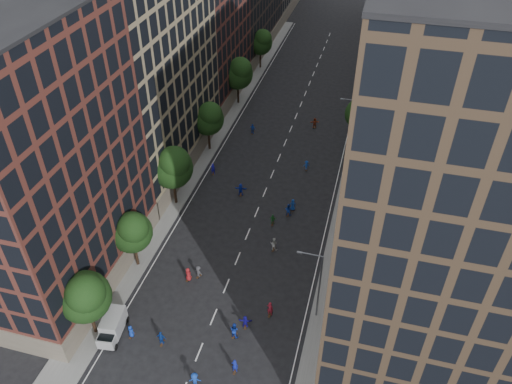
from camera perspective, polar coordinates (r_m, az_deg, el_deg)
ground at (r=77.30m, az=2.56°, el=3.74°), size 240.00×240.00×0.00m
sidewalk_left at (r=86.15m, az=-4.17°, el=7.65°), size 4.00×105.00×0.15m
sidewalk_right at (r=82.41m, az=11.94°, el=5.33°), size 4.00×105.00×0.15m
bldg_left_a at (r=54.49m, az=-24.29°, el=2.75°), size 14.00×22.00×30.00m
bldg_left_b at (r=71.03m, az=-13.66°, el=15.07°), size 14.00×26.00×34.00m
bldg_left_c at (r=91.59m, az=-6.80°, el=18.99°), size 14.00×20.00×28.00m
bldg_right_a at (r=45.75m, az=19.61°, el=1.64°), size 14.00×30.00×36.00m
bldg_right_b at (r=72.04m, az=19.07°, el=13.97°), size 14.00×28.00×33.00m
tree_left_0 at (r=51.85m, az=-18.95°, el=-11.17°), size 5.20×5.20×8.83m
tree_left_1 at (r=57.86m, az=-13.99°, el=-4.36°), size 4.80×4.80×8.21m
tree_left_2 at (r=65.58m, az=-9.52°, el=2.94°), size 5.60×5.60×9.45m
tree_left_3 at (r=76.78m, az=-5.46°, el=8.45°), size 5.00×5.00×8.58m
tree_left_4 at (r=90.13m, az=-2.02°, el=13.48°), size 5.40×5.40×9.08m
tree_left_5 at (r=104.51m, az=0.59°, el=16.81°), size 4.80×4.80×8.33m
tree_right_a at (r=79.94m, az=12.04°, el=8.87°), size 5.00×5.00×8.39m
tree_right_b at (r=97.88m, az=13.20°, el=14.49°), size 5.20×5.20×8.83m
streetlamp_near at (r=51.67m, az=7.05°, el=-10.27°), size 2.64×0.22×9.06m
streetlamp_far at (r=77.70m, az=11.05°, el=7.72°), size 2.64×0.22×9.06m
cargo_van at (r=54.92m, az=-16.12°, el=-14.54°), size 2.49×4.42×2.25m
skater_0 at (r=54.58m, az=-14.10°, el=-15.21°), size 0.83×0.64×1.52m
skater_1 at (r=50.70m, az=-2.44°, el=-19.26°), size 0.65×0.43×1.76m
skater_2 at (r=52.94m, az=-2.50°, el=-15.51°), size 1.12×1.00×1.93m
skater_3 at (r=50.18m, az=-7.00°, el=-20.55°), size 1.29×0.95×1.79m
skater_4 at (r=53.29m, az=-10.76°, el=-16.10°), size 1.04×0.45×1.76m
skater_5 at (r=53.76m, az=-1.25°, el=-14.63°), size 1.50×0.70×1.55m
skater_6 at (r=58.40m, az=-7.75°, el=-9.33°), size 1.00×0.86×1.74m
skater_7 at (r=54.56m, az=1.61°, el=-13.22°), size 0.75×0.54×1.94m
skater_8 at (r=61.31m, az=2.04°, el=-5.98°), size 0.97×0.79×1.85m
skater_9 at (r=58.65m, az=-6.58°, el=-9.06°), size 1.16×0.94×1.57m
skater_10 at (r=64.90m, az=1.93°, el=-3.19°), size 0.91×0.41×1.53m
skater_11 at (r=69.56m, az=-1.76°, el=0.26°), size 1.75×0.72×1.84m
skater_12 at (r=67.18m, az=4.23°, el=-1.50°), size 0.94×0.72×1.72m
skater_13 at (r=73.90m, az=-4.94°, el=2.65°), size 0.70×0.51×1.77m
skater_14 at (r=66.32m, az=3.71°, el=-2.05°), size 0.93×0.76×1.79m
skater_15 at (r=74.96m, az=5.78°, el=3.04°), size 1.09×0.82×1.50m
skater_16 at (r=83.22m, az=-0.39°, el=7.20°), size 1.07×0.61×1.72m
skater_17 at (r=85.47m, az=6.73°, el=7.83°), size 1.68×1.05×1.73m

